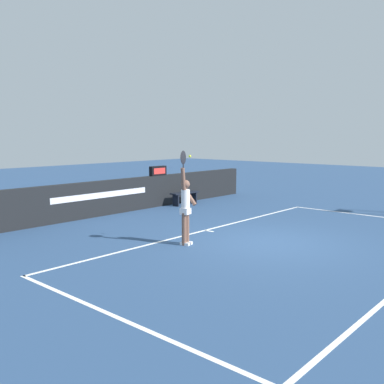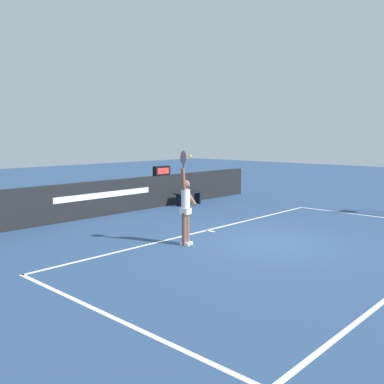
{
  "view_description": "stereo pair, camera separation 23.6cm",
  "coord_description": "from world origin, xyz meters",
  "px_view_note": "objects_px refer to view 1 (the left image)",
  "views": [
    {
      "loc": [
        -9.39,
        -5.7,
        2.7
      ],
      "look_at": [
        -1.6,
        1.22,
        1.35
      ],
      "focal_mm": 40.38,
      "sensor_mm": 36.0,
      "label": 1
    },
    {
      "loc": [
        -9.23,
        -5.88,
        2.7
      ],
      "look_at": [
        -1.6,
        1.22,
        1.35
      ],
      "focal_mm": 40.38,
      "sensor_mm": 36.0,
      "label": 2
    }
  ],
  "objects_px": {
    "tennis_player": "(186,206)",
    "tennis_ball": "(190,156)",
    "speed_display": "(158,171)",
    "courtside_bench_near": "(185,195)"
  },
  "relations": [
    {
      "from": "tennis_ball",
      "to": "courtside_bench_near",
      "type": "bearing_deg",
      "value": 43.74
    },
    {
      "from": "courtside_bench_near",
      "to": "speed_display",
      "type": "bearing_deg",
      "value": 147.57
    },
    {
      "from": "tennis_ball",
      "to": "speed_display",
      "type": "bearing_deg",
      "value": 53.81
    },
    {
      "from": "speed_display",
      "to": "courtside_bench_near",
      "type": "distance_m",
      "value": 1.47
    },
    {
      "from": "tennis_player",
      "to": "tennis_ball",
      "type": "bearing_deg",
      "value": 11.94
    },
    {
      "from": "speed_display",
      "to": "tennis_ball",
      "type": "height_order",
      "value": "tennis_ball"
    },
    {
      "from": "tennis_player",
      "to": "courtside_bench_near",
      "type": "relative_size",
      "value": 1.81
    },
    {
      "from": "tennis_ball",
      "to": "courtside_bench_near",
      "type": "xyz_separation_m",
      "value": [
        4.45,
        4.25,
        -1.83
      ]
    },
    {
      "from": "tennis_player",
      "to": "speed_display",
      "type": "bearing_deg",
      "value": 52.45
    },
    {
      "from": "speed_display",
      "to": "courtside_bench_near",
      "type": "bearing_deg",
      "value": -32.43
    }
  ]
}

